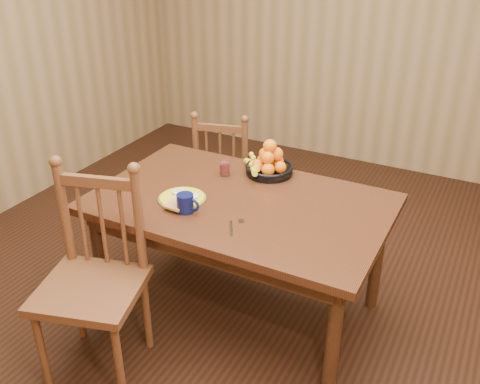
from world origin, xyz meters
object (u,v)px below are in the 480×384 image
at_px(coffee_mug, 186,203).
at_px(chair_near, 94,280).
at_px(dining_table, 240,214).
at_px(breakfast_plate, 182,198).
at_px(fruit_bowl, 268,163).
at_px(chair_far, 225,173).

bearing_deg(coffee_mug, chair_near, -118.96).
distance_m(dining_table, breakfast_plate, 0.33).
relative_size(coffee_mug, fruit_bowl, 0.41).
bearing_deg(chair_near, chair_far, 77.27).
height_order(dining_table, breakfast_plate, breakfast_plate).
height_order(coffee_mug, fruit_bowl, fruit_bowl).
height_order(dining_table, chair_near, chair_near).
bearing_deg(breakfast_plate, chair_far, 105.27).
relative_size(chair_far, fruit_bowl, 2.89).
xyz_separation_m(chair_far, fruit_bowl, (0.53, -0.42, 0.36)).
bearing_deg(fruit_bowl, dining_table, -88.96).
xyz_separation_m(dining_table, coffee_mug, (-0.19, -0.24, 0.14)).
distance_m(chair_near, breakfast_plate, 0.63).
distance_m(chair_near, coffee_mug, 0.60).
relative_size(chair_far, coffee_mug, 7.01).
xyz_separation_m(breakfast_plate, coffee_mug, (0.09, -0.10, 0.04)).
height_order(chair_near, breakfast_plate, chair_near).
bearing_deg(coffee_mug, breakfast_plate, 132.95).
bearing_deg(fruit_bowl, chair_far, 141.75).
relative_size(chair_near, fruit_bowl, 3.33).
distance_m(breakfast_plate, fruit_bowl, 0.60).
distance_m(dining_table, coffee_mug, 0.34).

